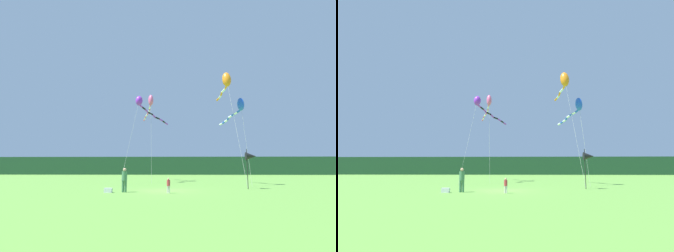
% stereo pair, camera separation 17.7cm
% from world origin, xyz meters
% --- Properties ---
extents(ground_plane, '(120.00, 120.00, 0.00)m').
position_xyz_m(ground_plane, '(0.00, 0.00, 0.00)').
color(ground_plane, '#5B9338').
extents(distant_treeline, '(108.00, 2.87, 4.33)m').
position_xyz_m(distant_treeline, '(0.00, 45.00, 2.17)').
color(distant_treeline, '#1E4228').
rests_on(distant_treeline, ground).
extents(person_adult, '(0.39, 0.39, 1.79)m').
position_xyz_m(person_adult, '(-3.02, -1.46, 1.00)').
color(person_adult, '#3F724C').
rests_on(person_adult, ground).
extents(person_child, '(0.24, 0.24, 1.09)m').
position_xyz_m(person_child, '(0.30, -2.10, 0.61)').
color(person_child, silver).
rests_on(person_child, ground).
extents(cooler_box, '(0.57, 0.35, 0.34)m').
position_xyz_m(cooler_box, '(-4.13, -1.80, 0.17)').
color(cooler_box, silver).
rests_on(cooler_box, ground).
extents(banner_flag_pole, '(0.90, 0.70, 3.40)m').
position_xyz_m(banner_flag_pole, '(7.34, 1.87, 2.76)').
color(banner_flag_pole, black).
rests_on(banner_flag_pole, ground).
extents(kite_purple, '(4.84, 8.73, 10.52)m').
position_xyz_m(kite_purple, '(-3.27, 10.59, 9.53)').
color(kite_purple, '#B2B2B2').
rests_on(kite_purple, ground).
extents(kite_rainbow, '(2.06, 7.61, 11.25)m').
position_xyz_m(kite_rainbow, '(-2.60, 12.67, 10.20)').
color(kite_rainbow, '#B2B2B2').
rests_on(kite_rainbow, ground).
extents(kite_orange, '(1.58, 6.73, 11.94)m').
position_xyz_m(kite_orange, '(6.22, 5.93, 10.94)').
color(kite_orange, '#B2B2B2').
rests_on(kite_orange, ground).
extents(kite_blue, '(2.11, 6.00, 9.24)m').
position_xyz_m(kite_blue, '(7.61, 6.79, 8.27)').
color(kite_blue, '#B2B2B2').
rests_on(kite_blue, ground).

